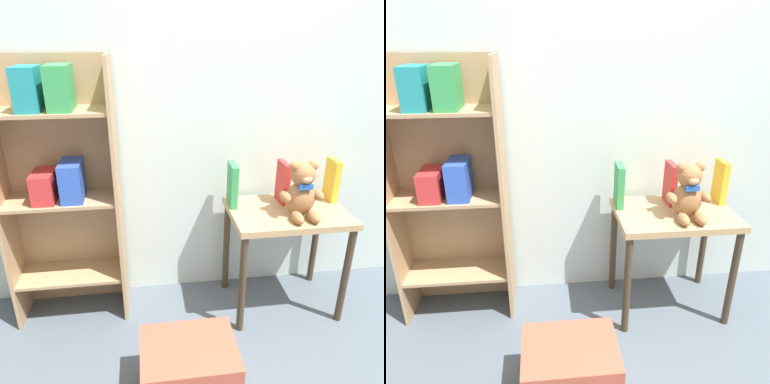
# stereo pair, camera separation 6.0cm
# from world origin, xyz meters

# --- Properties ---
(wall_back) EXTENTS (4.80, 0.06, 2.50)m
(wall_back) POSITION_xyz_m (0.00, 1.40, 1.25)
(wall_back) COLOR silver
(wall_back) RESTS_ON ground_plane
(bookshelf_side) EXTENTS (0.61, 0.28, 1.45)m
(bookshelf_side) POSITION_xyz_m (-0.92, 1.25, 0.83)
(bookshelf_side) COLOR tan
(bookshelf_side) RESTS_ON ground_plane
(display_table) EXTENTS (0.65, 0.45, 0.64)m
(display_table) POSITION_xyz_m (0.31, 1.11, 0.53)
(display_table) COLOR tan
(display_table) RESTS_ON ground_plane
(teddy_bear) EXTENTS (0.23, 0.21, 0.30)m
(teddy_bear) POSITION_xyz_m (0.34, 1.04, 0.77)
(teddy_bear) COLOR #99663D
(teddy_bear) RESTS_ON display_table
(book_standing_green) EXTENTS (0.04, 0.15, 0.24)m
(book_standing_green) POSITION_xyz_m (0.01, 1.22, 0.76)
(book_standing_green) COLOR #33934C
(book_standing_green) RESTS_ON display_table
(book_standing_red) EXTENTS (0.03, 0.14, 0.24)m
(book_standing_red) POSITION_xyz_m (0.31, 1.22, 0.76)
(book_standing_red) COLOR red
(book_standing_red) RESTS_ON display_table
(book_standing_yellow) EXTENTS (0.04, 0.13, 0.25)m
(book_standing_yellow) POSITION_xyz_m (0.60, 1.21, 0.76)
(book_standing_yellow) COLOR gold
(book_standing_yellow) RESTS_ON display_table
(storage_bin) EXTENTS (0.42, 0.32, 0.28)m
(storage_bin) POSITION_xyz_m (-0.32, 0.55, 0.14)
(storage_bin) COLOR #AD4C38
(storage_bin) RESTS_ON ground_plane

